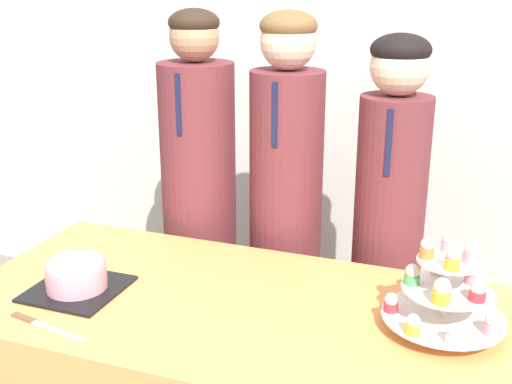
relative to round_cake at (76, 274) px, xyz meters
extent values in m
cube|color=silver|center=(0.49, 1.44, 0.56)|extent=(9.00, 0.06, 2.70)
cube|color=black|center=(0.00, 0.00, -0.05)|extent=(0.26, 0.26, 0.01)
cylinder|color=pink|center=(0.00, 0.00, -0.01)|extent=(0.18, 0.18, 0.07)
ellipsoid|color=pink|center=(0.00, 0.00, 0.03)|extent=(0.18, 0.18, 0.06)
cube|color=silver|center=(0.09, -0.22, -0.05)|extent=(0.19, 0.05, 0.00)
cube|color=brown|center=(-0.04, -0.19, -0.05)|extent=(0.08, 0.03, 0.01)
cylinder|color=silver|center=(1.05, 0.15, 0.05)|extent=(0.02, 0.02, 0.21)
cylinder|color=silver|center=(1.05, 0.15, -0.02)|extent=(0.33, 0.33, 0.01)
cylinder|color=silver|center=(1.05, 0.15, 0.07)|extent=(0.23, 0.23, 0.01)
cylinder|color=silver|center=(1.05, 0.15, 0.15)|extent=(0.16, 0.16, 0.01)
cylinder|color=white|center=(1.09, 0.02, 0.00)|extent=(0.04, 0.04, 0.02)
sphere|color=silver|center=(1.09, 0.02, 0.02)|extent=(0.04, 0.04, 0.04)
cylinder|color=pink|center=(1.18, 0.10, 0.00)|extent=(0.05, 0.05, 0.03)
sphere|color=#F4E5C6|center=(1.18, 0.10, 0.03)|extent=(0.04, 0.04, 0.04)
cylinder|color=white|center=(1.17, 0.23, 0.00)|extent=(0.04, 0.04, 0.03)
sphere|color=beige|center=(1.17, 0.23, 0.03)|extent=(0.04, 0.04, 0.04)
cylinder|color=#E5333D|center=(1.06, 0.28, 0.00)|extent=(0.05, 0.05, 0.03)
sphere|color=beige|center=(1.06, 0.28, 0.03)|extent=(0.04, 0.04, 0.04)
cylinder|color=white|center=(0.95, 0.24, 0.00)|extent=(0.05, 0.05, 0.03)
sphere|color=white|center=(0.95, 0.24, 0.03)|extent=(0.04, 0.04, 0.04)
cylinder|color=#E5333D|center=(0.92, 0.13, 0.00)|extent=(0.04, 0.04, 0.02)
sphere|color=#F4E5C6|center=(0.92, 0.13, 0.02)|extent=(0.04, 0.04, 0.04)
cylinder|color=yellow|center=(0.99, 0.03, 0.00)|extent=(0.04, 0.04, 0.03)
sphere|color=#F4E5C6|center=(0.99, 0.03, 0.02)|extent=(0.04, 0.04, 0.04)
cylinder|color=#E5333D|center=(1.13, 0.11, 0.08)|extent=(0.04, 0.04, 0.02)
sphere|color=white|center=(1.13, 0.11, 0.10)|extent=(0.04, 0.04, 0.04)
cylinder|color=pink|center=(1.12, 0.21, 0.08)|extent=(0.05, 0.05, 0.03)
sphere|color=silver|center=(1.12, 0.21, 0.11)|extent=(0.04, 0.04, 0.04)
cylinder|color=pink|center=(1.02, 0.23, 0.08)|extent=(0.04, 0.04, 0.03)
sphere|color=silver|center=(1.02, 0.23, 0.11)|extent=(0.04, 0.04, 0.04)
cylinder|color=#4CB766|center=(0.97, 0.14, 0.08)|extent=(0.04, 0.04, 0.02)
sphere|color=beige|center=(0.97, 0.14, 0.10)|extent=(0.04, 0.04, 0.04)
cylinder|color=yellow|center=(1.05, 0.06, 0.08)|extent=(0.05, 0.05, 0.03)
sphere|color=#F4E5C6|center=(1.05, 0.06, 0.11)|extent=(0.04, 0.04, 0.04)
cylinder|color=pink|center=(1.11, 0.16, 0.16)|extent=(0.04, 0.04, 0.03)
sphere|color=white|center=(1.11, 0.16, 0.19)|extent=(0.04, 0.04, 0.04)
cylinder|color=pink|center=(1.05, 0.21, 0.16)|extent=(0.04, 0.04, 0.03)
sphere|color=silver|center=(1.05, 0.21, 0.19)|extent=(0.04, 0.04, 0.04)
cylinder|color=orange|center=(1.00, 0.14, 0.16)|extent=(0.04, 0.04, 0.03)
sphere|color=silver|center=(1.00, 0.14, 0.19)|extent=(0.04, 0.04, 0.04)
cylinder|color=yellow|center=(1.07, 0.09, 0.16)|extent=(0.04, 0.04, 0.03)
sphere|color=beige|center=(1.07, 0.09, 0.19)|extent=(0.04, 0.04, 0.04)
cylinder|color=brown|center=(0.08, 0.70, -0.12)|extent=(0.29, 0.29, 1.33)
sphere|color=tan|center=(0.08, 0.70, 0.64)|extent=(0.18, 0.18, 0.18)
ellipsoid|color=#332319|center=(0.08, 0.70, 0.69)|extent=(0.19, 0.19, 0.10)
cube|color=#191E47|center=(0.08, 0.55, 0.42)|extent=(0.02, 0.01, 0.22)
cylinder|color=brown|center=(0.44, 0.70, -0.13)|extent=(0.27, 0.27, 1.32)
sphere|color=beige|center=(0.44, 0.70, 0.63)|extent=(0.20, 0.20, 0.20)
ellipsoid|color=brown|center=(0.44, 0.70, 0.69)|extent=(0.20, 0.20, 0.11)
cube|color=#191E47|center=(0.44, 0.56, 0.41)|extent=(0.02, 0.01, 0.22)
cylinder|color=brown|center=(0.82, 0.70, -0.16)|extent=(0.25, 0.25, 1.26)
sphere|color=beige|center=(0.82, 0.70, 0.57)|extent=(0.20, 0.20, 0.20)
ellipsoid|color=black|center=(0.82, 0.70, 0.62)|extent=(0.20, 0.20, 0.11)
cube|color=#191E47|center=(0.82, 0.57, 0.34)|extent=(0.02, 0.01, 0.22)
camera|label=1|loc=(1.11, -1.45, 0.85)|focal=45.00mm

